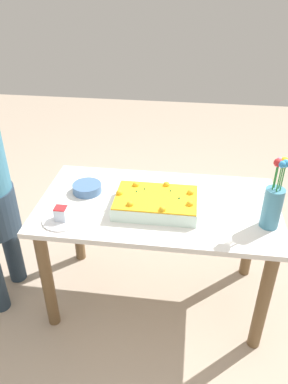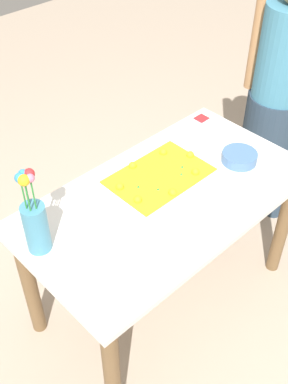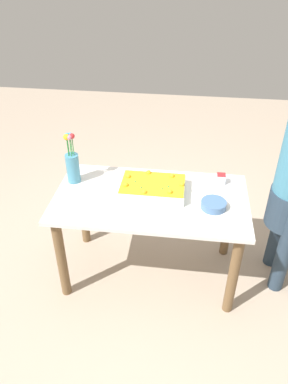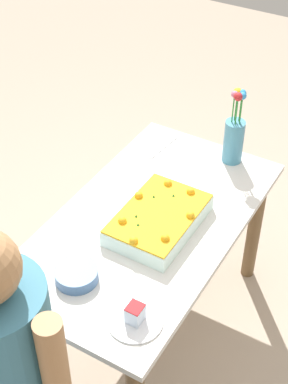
{
  "view_description": "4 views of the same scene",
  "coord_description": "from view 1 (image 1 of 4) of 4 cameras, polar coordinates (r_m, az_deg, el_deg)",
  "views": [
    {
      "loc": [
        -0.15,
        1.74,
        1.89
      ],
      "look_at": [
        0.08,
        0.02,
        0.81
      ],
      "focal_mm": 35.0,
      "sensor_mm": 36.0,
      "label": 1
    },
    {
      "loc": [
        -1.16,
        -1.08,
        2.16
      ],
      "look_at": [
        -0.08,
        0.07,
        0.75
      ],
      "focal_mm": 45.0,
      "sensor_mm": 36.0,
      "label": 2
    },
    {
      "loc": [
        0.23,
        -2.1,
        2.23
      ],
      "look_at": [
        -0.05,
        0.02,
        0.75
      ],
      "focal_mm": 35.0,
      "sensor_mm": 36.0,
      "label": 3
    },
    {
      "loc": [
        1.6,
        0.93,
        2.44
      ],
      "look_at": [
        -0.02,
        -0.03,
        0.86
      ],
      "focal_mm": 55.0,
      "sensor_mm": 36.0,
      "label": 4
    }
  ],
  "objects": [
    {
      "name": "ground_plane",
      "position": [
        2.57,
        1.86,
        -15.37
      ],
      "size": [
        8.0,
        8.0,
        0.0
      ],
      "primitive_type": "plane",
      "color": "tan"
    },
    {
      "name": "dining_table",
      "position": [
        2.17,
        2.13,
        -4.59
      ],
      "size": [
        1.34,
        0.74,
        0.73
      ],
      "color": "silver",
      "rests_on": "ground_plane"
    },
    {
      "name": "sheet_cake",
      "position": [
        2.03,
        1.85,
        -1.62
      ],
      "size": [
        0.45,
        0.3,
        0.1
      ],
      "color": "white",
      "rests_on": "dining_table"
    },
    {
      "name": "serving_plate_with_slice",
      "position": [
        2.0,
        -12.46,
        -3.76
      ],
      "size": [
        0.2,
        0.2,
        0.08
      ],
      "color": "white",
      "rests_on": "dining_table"
    },
    {
      "name": "cake_knife",
      "position": [
        2.29,
        15.35,
        0.25
      ],
      "size": [
        0.23,
        0.04,
        0.0
      ],
      "primitive_type": "cube",
      "rotation": [
        0.0,
        0.0,
        3.04
      ],
      "color": "silver",
      "rests_on": "dining_table"
    },
    {
      "name": "flower_vase",
      "position": [
        1.95,
        19.09,
        -1.53
      ],
      "size": [
        0.1,
        0.1,
        0.39
      ],
      "color": "teal",
      "rests_on": "dining_table"
    },
    {
      "name": "fruit_bowl",
      "position": [
        2.21,
        -8.67,
        0.6
      ],
      "size": [
        0.17,
        0.17,
        0.05
      ],
      "primitive_type": "cylinder",
      "color": "#486C9B",
      "rests_on": "dining_table"
    }
  ]
}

